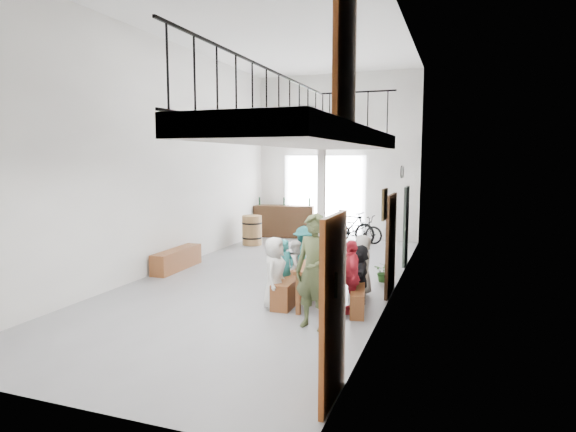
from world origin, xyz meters
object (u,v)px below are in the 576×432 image
at_px(serving_counter, 284,221).
at_px(bicycle_near, 358,229).
at_px(bench_inner, 296,285).
at_px(oak_barrel, 252,230).
at_px(side_bench, 177,259).
at_px(host_standing, 314,272).
at_px(tasting_table, 327,265).

bearing_deg(serving_counter, bicycle_near, -15.39).
bearing_deg(bench_inner, oak_barrel, 120.64).
bearing_deg(bicycle_near, bench_inner, -164.94).
xyz_separation_m(side_bench, host_standing, (4.34, -2.81, 0.67)).
bearing_deg(host_standing, side_bench, 159.95).
distance_m(tasting_table, bench_inner, 0.80).
xyz_separation_m(side_bench, oak_barrel, (0.35, 3.73, 0.21)).
xyz_separation_m(bench_inner, serving_counter, (-2.76, 6.84, 0.31)).
relative_size(host_standing, bicycle_near, 1.08).
height_order(oak_barrel, serving_counter, serving_counter).
xyz_separation_m(serving_counter, host_standing, (3.59, -8.38, 0.37)).
bearing_deg(bench_inner, serving_counter, 110.31).
relative_size(oak_barrel, serving_counter, 0.45).
height_order(tasting_table, serving_counter, serving_counter).
bearing_deg(tasting_table, oak_barrel, 120.33).
bearing_deg(tasting_table, bench_inner, 167.57).
height_order(side_bench, oak_barrel, oak_barrel).
bearing_deg(side_bench, bench_inner, -19.87).
distance_m(oak_barrel, bicycle_near, 3.41).
height_order(bench_inner, host_standing, host_standing).
distance_m(bench_inner, host_standing, 1.88).
height_order(host_standing, bicycle_near, host_standing).
bearing_deg(tasting_table, host_standing, -89.06).
xyz_separation_m(bench_inner, bicycle_near, (-0.12, 6.53, 0.21)).
height_order(oak_barrel, bicycle_near, oak_barrel).
bearing_deg(side_bench, host_standing, -32.90).
xyz_separation_m(tasting_table, oak_barrel, (-3.80, 5.07, -0.24)).
distance_m(bench_inner, oak_barrel, 5.92).
xyz_separation_m(serving_counter, bicycle_near, (2.64, -0.31, -0.10)).
bearing_deg(bicycle_near, host_standing, -159.26).
relative_size(bench_inner, host_standing, 1.13).
relative_size(oak_barrel, bicycle_near, 0.54).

